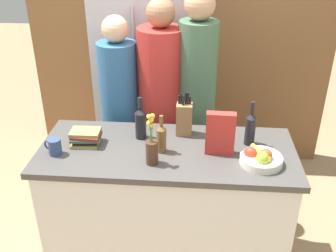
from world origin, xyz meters
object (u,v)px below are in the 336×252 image
object	(u,v)px
knife_block	(184,118)
bottle_vinegar	(141,122)
person_in_blue	(161,101)
person_in_red_tee	(196,96)
bottle_oil	(250,128)
person_at_sink	(120,108)
bottle_wine	(161,138)
coffee_mug	(54,147)
book_stack	(86,137)
cereal_box	(220,133)
flower_vase	(152,148)
fruit_bowl	(261,158)
refrigerator	(148,74)

from	to	relation	value
knife_block	bottle_vinegar	xyz separation A→B (m)	(-0.28, -0.08, -0.00)
person_in_blue	person_in_red_tee	world-z (taller)	person_in_red_tee
bottle_oil	person_at_sink	size ratio (longest dim) A/B	0.18
person_at_sink	bottle_wine	bearing A→B (deg)	-37.49
coffee_mug	book_stack	bearing A→B (deg)	40.87
cereal_box	bottle_wine	distance (m)	0.36
flower_vase	person_at_sink	size ratio (longest dim) A/B	0.20
flower_vase	bottle_wine	bearing A→B (deg)	72.78
fruit_bowl	bottle_vinegar	size ratio (longest dim) A/B	0.87
fruit_bowl	bottle_oil	bearing A→B (deg)	100.95
book_stack	person_at_sink	xyz separation A→B (m)	(0.12, 0.54, -0.05)
fruit_bowl	bottle_vinegar	distance (m)	0.80
refrigerator	cereal_box	distance (m)	1.31
bottle_vinegar	person_in_blue	xyz separation A→B (m)	(0.09, 0.46, -0.06)
bottle_wine	knife_block	bearing A→B (deg)	61.65
cereal_box	bottle_vinegar	distance (m)	0.53
knife_block	book_stack	distance (m)	0.65
bottle_oil	knife_block	bearing A→B (deg)	166.73
bottle_oil	bottle_vinegar	xyz separation A→B (m)	(-0.71, 0.02, -0.00)
flower_vase	coffee_mug	world-z (taller)	flower_vase
bottle_oil	person_in_blue	xyz separation A→B (m)	(-0.62, 0.49, -0.06)
book_stack	bottle_oil	xyz separation A→B (m)	(1.05, 0.09, 0.07)
refrigerator	knife_block	xyz separation A→B (m)	(0.36, -0.94, 0.05)
bottle_vinegar	person_in_red_tee	world-z (taller)	person_in_red_tee
fruit_bowl	bottle_vinegar	xyz separation A→B (m)	(-0.75, 0.26, 0.07)
bottle_vinegar	cereal_box	bearing A→B (deg)	-16.55
knife_block	bottle_vinegar	distance (m)	0.29
cereal_box	person_in_red_tee	xyz separation A→B (m)	(-0.15, 0.59, -0.02)
bottle_vinegar	bottle_wine	distance (m)	0.22
flower_vase	person_at_sink	xyz separation A→B (m)	(-0.33, 0.74, -0.10)
fruit_bowl	coffee_mug	xyz separation A→B (m)	(-1.25, 0.01, 0.01)
refrigerator	book_stack	bearing A→B (deg)	-102.94
cereal_box	bottle_oil	xyz separation A→B (m)	(0.20, 0.13, -0.02)
book_stack	person_in_red_tee	distance (m)	0.89
fruit_bowl	bottle_oil	distance (m)	0.25
flower_vase	bottle_wine	distance (m)	0.15
bottle_wine	cereal_box	bearing A→B (deg)	1.73
coffee_mug	bottle_vinegar	bearing A→B (deg)	26.40
knife_block	person_in_red_tee	world-z (taller)	person_in_red_tee
knife_block	bottle_oil	world-z (taller)	knife_block
person_in_red_tee	person_at_sink	bearing A→B (deg)	152.92
refrigerator	bottle_wine	bearing A→B (deg)	-78.73
cereal_box	bottle_vinegar	world-z (taller)	bottle_vinegar
bottle_vinegar	person_in_blue	distance (m)	0.48
person_in_red_tee	bottle_vinegar	bearing A→B (deg)	-156.92
bottle_oil	person_in_blue	distance (m)	0.79
coffee_mug	bottle_wine	world-z (taller)	bottle_wine
book_stack	bottle_vinegar	bearing A→B (deg)	17.98
refrigerator	bottle_vinegar	xyz separation A→B (m)	(0.08, -1.02, 0.05)
fruit_bowl	bottle_wine	world-z (taller)	bottle_wine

